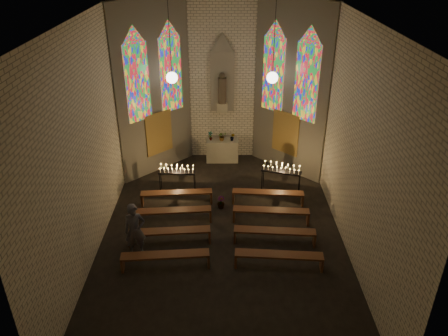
{
  "coord_description": "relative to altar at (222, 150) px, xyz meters",
  "views": [
    {
      "loc": [
        0.03,
        -12.05,
        8.92
      ],
      "look_at": [
        0.06,
        1.04,
        1.96
      ],
      "focal_mm": 35.0,
      "sensor_mm": 36.0,
      "label": 1
    }
  ],
  "objects": [
    {
      "name": "votive_stand_right",
      "position": [
        2.29,
        -2.67,
        0.47
      ],
      "size": [
        1.58,
        0.81,
        1.13
      ],
      "rotation": [
        0.0,
        0.0,
        -0.3
      ],
      "color": "black",
      "rests_on": "ground"
    },
    {
      "name": "pew_right_3",
      "position": [
        1.71,
        -7.18,
        -0.09
      ],
      "size": [
        2.67,
        0.57,
        0.51
      ],
      "rotation": [
        0.0,
        0.0,
        -0.08
      ],
      "color": "#572F19",
      "rests_on": "ground"
    },
    {
      "name": "flower_vase_left",
      "position": [
        -0.52,
        0.01,
        0.7
      ],
      "size": [
        0.25,
        0.21,
        0.41
      ],
      "primitive_type": "imported",
      "rotation": [
        0.0,
        0.0,
        -0.36
      ],
      "color": "#4C723F",
      "rests_on": "altar"
    },
    {
      "name": "pew_left_0",
      "position": [
        -1.71,
        -3.58,
        -0.09
      ],
      "size": [
        2.67,
        0.57,
        0.51
      ],
      "rotation": [
        0.0,
        0.0,
        0.08
      ],
      "color": "#572F19",
      "rests_on": "ground"
    },
    {
      "name": "flower_vase_center",
      "position": [
        -0.02,
        -0.01,
        0.7
      ],
      "size": [
        0.45,
        0.43,
        0.39
      ],
      "primitive_type": "imported",
      "rotation": [
        0.0,
        0.0,
        0.42
      ],
      "color": "#4C723F",
      "rests_on": "altar"
    },
    {
      "name": "visitor",
      "position": [
        -2.69,
        -6.53,
        0.41
      ],
      "size": [
        0.74,
        0.57,
        1.82
      ],
      "primitive_type": "imported",
      "rotation": [
        0.0,
        0.0,
        0.23
      ],
      "color": "#4D4C57",
      "rests_on": "ground"
    },
    {
      "name": "pew_left_2",
      "position": [
        -1.71,
        -5.98,
        -0.09
      ],
      "size": [
        2.67,
        0.57,
        0.51
      ],
      "rotation": [
        0.0,
        0.0,
        0.08
      ],
      "color": "#572F19",
      "rests_on": "ground"
    },
    {
      "name": "aisle_flower_pot",
      "position": [
        -0.05,
        -3.88,
        -0.26
      ],
      "size": [
        0.29,
        0.29,
        0.47
      ],
      "primitive_type": "imported",
      "rotation": [
        0.0,
        0.0,
        0.11
      ],
      "color": "#4C723F",
      "rests_on": "ground"
    },
    {
      "name": "pew_right_2",
      "position": [
        1.71,
        -5.98,
        -0.09
      ],
      "size": [
        2.67,
        0.57,
        0.51
      ],
      "rotation": [
        0.0,
        0.0,
        -0.08
      ],
      "color": "#572F19",
      "rests_on": "ground"
    },
    {
      "name": "pew_left_1",
      "position": [
        -1.71,
        -4.78,
        -0.09
      ],
      "size": [
        2.67,
        0.57,
        0.51
      ],
      "rotation": [
        0.0,
        0.0,
        0.08
      ],
      "color": "#572F19",
      "rests_on": "ground"
    },
    {
      "name": "pew_right_1",
      "position": [
        1.71,
        -4.78,
        -0.09
      ],
      "size": [
        2.67,
        0.57,
        0.51
      ],
      "rotation": [
        0.0,
        0.0,
        -0.08
      ],
      "color": "#572F19",
      "rests_on": "ground"
    },
    {
      "name": "pew_right_0",
      "position": [
        1.71,
        -3.58,
        -0.09
      ],
      "size": [
        2.67,
        0.57,
        0.51
      ],
      "rotation": [
        0.0,
        0.0,
        -0.08
      ],
      "color": "#572F19",
      "rests_on": "ground"
    },
    {
      "name": "pew_left_3",
      "position": [
        -1.71,
        -7.18,
        -0.09
      ],
      "size": [
        2.67,
        0.57,
        0.51
      ],
      "rotation": [
        0.0,
        0.0,
        0.08
      ],
      "color": "#572F19",
      "rests_on": "ground"
    },
    {
      "name": "floor",
      "position": [
        0.0,
        -5.45,
        -0.5
      ],
      "size": [
        12.0,
        12.0,
        0.0
      ],
      "primitive_type": "plane",
      "color": "black",
      "rests_on": "ground"
    },
    {
      "name": "altar",
      "position": [
        0.0,
        0.0,
        0.0
      ],
      "size": [
        1.4,
        0.6,
        1.0
      ],
      "primitive_type": "cube",
      "color": "#BAB698",
      "rests_on": "ground"
    },
    {
      "name": "votive_stand_left",
      "position": [
        -1.76,
        -2.63,
        0.41
      ],
      "size": [
        1.46,
        0.42,
        1.06
      ],
      "rotation": [
        0.0,
        0.0,
        -0.06
      ],
      "color": "black",
      "rests_on": "ground"
    },
    {
      "name": "flower_vase_right",
      "position": [
        0.44,
        -0.07,
        0.68
      ],
      "size": [
        0.24,
        0.22,
        0.36
      ],
      "primitive_type": "imported",
      "rotation": [
        0.0,
        0.0,
        -0.37
      ],
      "color": "#4C723F",
      "rests_on": "altar"
    },
    {
      "name": "room",
      "position": [
        -0.0,
        -2.08,
        3.22
      ],
      "size": [
        8.22,
        12.43,
        7.0
      ],
      "color": "beige",
      "rests_on": "ground"
    }
  ]
}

